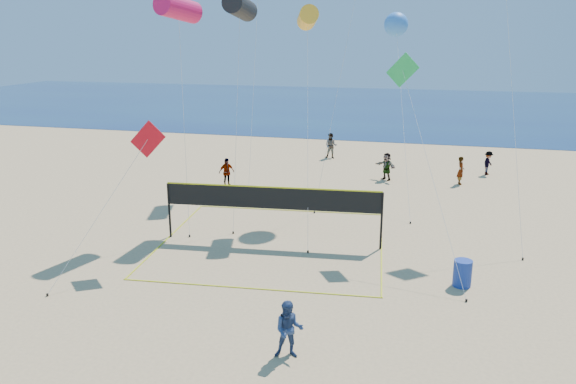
# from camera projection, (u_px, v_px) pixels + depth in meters

# --- Properties ---
(ocean) EXTENTS (140.00, 50.00, 0.03)m
(ocean) POSITION_uv_depth(u_px,v_px,m) (391.00, 107.00, 72.44)
(ocean) COLOR navy
(ocean) RESTS_ON ground
(bystander_a) EXTENTS (0.97, 0.83, 1.76)m
(bystander_a) POSITION_uv_depth(u_px,v_px,m) (289.00, 330.00, 16.22)
(bystander_a) COLOR navy
(bystander_a) RESTS_ON ground
(far_person_0) EXTENTS (1.02, 1.05, 1.77)m
(far_person_0) POSITION_uv_depth(u_px,v_px,m) (227.00, 172.00, 34.66)
(far_person_0) COLOR gray
(far_person_0) RESTS_ON ground
(far_person_1) EXTENTS (1.62, 1.42, 1.78)m
(far_person_1) POSITION_uv_depth(u_px,v_px,m) (386.00, 166.00, 36.13)
(far_person_1) COLOR gray
(far_person_1) RESTS_ON ground
(far_person_2) EXTENTS (0.51, 0.70, 1.77)m
(far_person_2) POSITION_uv_depth(u_px,v_px,m) (461.00, 171.00, 35.06)
(far_person_2) COLOR gray
(far_person_2) RESTS_ON ground
(far_person_3) EXTENTS (0.98, 0.79, 1.91)m
(far_person_3) POSITION_uv_depth(u_px,v_px,m) (331.00, 146.00, 42.42)
(far_person_3) COLOR gray
(far_person_3) RESTS_ON ground
(far_person_4) EXTENTS (0.98, 1.19, 1.60)m
(far_person_4) POSITION_uv_depth(u_px,v_px,m) (488.00, 163.00, 37.49)
(far_person_4) COLOR gray
(far_person_4) RESTS_ON ground
(trash_barrel) EXTENTS (0.71, 0.71, 1.02)m
(trash_barrel) POSITION_uv_depth(u_px,v_px,m) (462.00, 273.00, 20.94)
(trash_barrel) COLOR navy
(trash_barrel) RESTS_ON ground
(volleyball_net) EXTENTS (10.68, 10.54, 2.64)m
(volleyball_net) POSITION_uv_depth(u_px,v_px,m) (272.00, 204.00, 24.94)
(volleyball_net) COLOR black
(volleyball_net) RESTS_ON ground
(kite_0) EXTENTS (1.62, 3.08, 10.88)m
(kite_0) POSITION_uv_depth(u_px,v_px,m) (178.00, 9.00, 25.19)
(kite_0) COLOR #D01351
(kite_0) RESTS_ON ground
(kite_1) EXTENTS (1.03, 4.34, 11.03)m
(kite_1) POSITION_uv_depth(u_px,v_px,m) (240.00, 7.00, 26.75)
(kite_1) COLOR black
(kite_1) RESTS_ON ground
(kite_2) EXTENTS (2.08, 6.70, 10.46)m
(kite_2) POSITION_uv_depth(u_px,v_px,m) (308.00, 18.00, 26.99)
(kite_2) COLOR yellow
(kite_2) RESTS_ON ground
(kite_3) EXTENTS (2.98, 4.40, 5.87)m
(kite_3) POSITION_uv_depth(u_px,v_px,m) (143.00, 146.00, 22.20)
(kite_3) COLOR red
(kite_3) RESTS_ON ground
(kite_4) EXTENTS (3.67, 5.91, 8.40)m
(kite_4) POSITION_uv_depth(u_px,v_px,m) (406.00, 83.00, 23.39)
(kite_4) COLOR green
(kite_4) RESTS_ON ground
(kite_7) EXTENTS (2.65, 9.46, 10.39)m
(kite_7) POSITION_uv_depth(u_px,v_px,m) (396.00, 25.00, 33.73)
(kite_7) COLOR #3683EA
(kite_7) RESTS_ON ground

